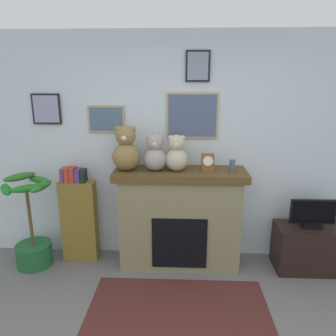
# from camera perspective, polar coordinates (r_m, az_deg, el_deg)

# --- Properties ---
(back_wall) EXTENTS (5.20, 0.15, 2.60)m
(back_wall) POSITION_cam_1_polar(r_m,az_deg,el_deg) (3.70, 2.84, 3.43)
(back_wall) COLOR silver
(back_wall) RESTS_ON ground_plane
(fireplace) EXTENTS (1.44, 0.52, 1.13)m
(fireplace) POSITION_cam_1_polar(r_m,az_deg,el_deg) (3.65, 2.12, -8.85)
(fireplace) COLOR #807755
(fireplace) RESTS_ON ground_plane
(bookshelf) EXTENTS (0.40, 0.16, 1.14)m
(bookshelf) POSITION_cam_1_polar(r_m,az_deg,el_deg) (3.88, -15.69, -8.59)
(bookshelf) COLOR olive
(bookshelf) RESTS_ON ground_plane
(potted_plant) EXTENTS (0.58, 0.58, 1.08)m
(potted_plant) POSITION_cam_1_polar(r_m,az_deg,el_deg) (4.01, -23.13, -11.22)
(potted_plant) COLOR #1E592D
(potted_plant) RESTS_ON ground_plane
(tv_stand) EXTENTS (0.73, 0.40, 0.52)m
(tv_stand) POSITION_cam_1_polar(r_m,az_deg,el_deg) (4.00, 23.88, -12.97)
(tv_stand) COLOR black
(tv_stand) RESTS_ON ground_plane
(television) EXTENTS (0.49, 0.14, 0.32)m
(television) POSITION_cam_1_polar(r_m,az_deg,el_deg) (3.83, 24.55, -7.57)
(television) COLOR black
(television) RESTS_ON tv_stand
(area_rug) EXTENTS (1.69, 1.11, 0.01)m
(area_rug) POSITION_cam_1_polar(r_m,az_deg,el_deg) (3.18, 1.87, -25.07)
(area_rug) COLOR #4C2320
(area_rug) RESTS_ON ground_plane
(candle_jar) EXTENTS (0.06, 0.06, 0.13)m
(candle_jar) POSITION_cam_1_polar(r_m,az_deg,el_deg) (3.47, 11.45, 0.44)
(candle_jar) COLOR #4C517A
(candle_jar) RESTS_ON fireplace
(mantel_clock) EXTENTS (0.13, 0.10, 0.18)m
(mantel_clock) POSITION_cam_1_polar(r_m,az_deg,el_deg) (3.43, 7.13, 0.98)
(mantel_clock) COLOR brown
(mantel_clock) RESTS_ON fireplace
(teddy_bear_grey) EXTENTS (0.30, 0.30, 0.49)m
(teddy_bear_grey) POSITION_cam_1_polar(r_m,az_deg,el_deg) (3.44, -7.54, 3.18)
(teddy_bear_grey) COLOR olive
(teddy_bear_grey) RESTS_ON fireplace
(teddy_bear_cream) EXTENTS (0.25, 0.25, 0.40)m
(teddy_bear_cream) POSITION_cam_1_polar(r_m,az_deg,el_deg) (3.41, -2.30, 2.52)
(teddy_bear_cream) COLOR #9D958F
(teddy_bear_cream) RESTS_ON fireplace
(teddy_bear_tan) EXTENTS (0.24, 0.24, 0.39)m
(teddy_bear_tan) POSITION_cam_1_polar(r_m,az_deg,el_deg) (3.40, 1.57, 2.41)
(teddy_bear_tan) COLOR #BEB295
(teddy_bear_tan) RESTS_ON fireplace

